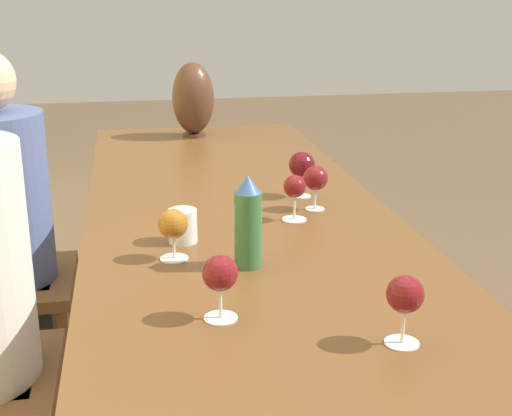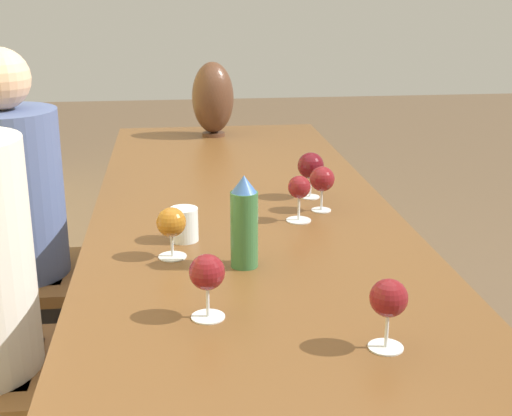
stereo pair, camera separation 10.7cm
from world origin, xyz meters
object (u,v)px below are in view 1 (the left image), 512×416
object	(u,v)px
vase	(193,99)
wine_glass_1	(405,296)
water_bottle	(248,223)
wine_glass_4	(316,179)
wine_glass_2	(302,166)
water_tumbler	(183,226)
person_far	(4,225)
wine_glass_0	(295,188)
wine_glass_5	(173,225)
wine_glass_3	(220,275)

from	to	relation	value
vase	wine_glass_1	bearing A→B (deg)	-173.96
water_bottle	wine_glass_4	world-z (taller)	water_bottle
wine_glass_2	wine_glass_1	bearing A→B (deg)	177.53
water_bottle	water_tumbler	size ratio (longest dim) A/B	2.54
wine_glass_1	person_far	bearing A→B (deg)	37.43
water_bottle	wine_glass_0	size ratio (longest dim) A/B	1.70
wine_glass_1	wine_glass_5	bearing A→B (deg)	37.77
person_far	wine_glass_4	bearing A→B (deg)	-110.20
wine_glass_2	person_far	world-z (taller)	person_far
water_bottle	wine_glass_4	distance (m)	0.48
vase	person_far	size ratio (longest dim) A/B	0.26
wine_glass_5	wine_glass_3	bearing A→B (deg)	-168.44
wine_glass_5	person_far	bearing A→B (deg)	37.17
water_tumbler	wine_glass_3	distance (m)	0.46
wine_glass_0	wine_glass_4	world-z (taller)	wine_glass_4
water_tumbler	wine_glass_3	world-z (taller)	wine_glass_3
wine_glass_1	person_far	distance (m)	1.49
water_tumbler	wine_glass_3	xyz separation A→B (m)	(-0.46, -0.04, 0.05)
wine_glass_3	person_far	distance (m)	1.18
wine_glass_0	wine_glass_2	xyz separation A→B (m)	(0.22, -0.07, 0.01)
water_bottle	wine_glass_2	bearing A→B (deg)	-26.03
wine_glass_5	vase	bearing A→B (deg)	-7.50
vase	wine_glass_2	bearing A→B (deg)	-165.69
wine_glass_0	person_far	bearing A→B (deg)	63.43
wine_glass_1	wine_glass_5	world-z (taller)	wine_glass_1
wine_glass_2	wine_glass_4	bearing A→B (deg)	-176.76
wine_glass_1	person_far	xyz separation A→B (m)	(1.17, 0.90, -0.21)
wine_glass_5	person_far	size ratio (longest dim) A/B	0.10
wine_glass_1	person_far	size ratio (longest dim) A/B	0.11
wine_glass_0	person_far	xyz separation A→B (m)	(0.43, 0.86, -0.20)
wine_glass_3	wine_glass_5	xyz separation A→B (m)	(0.34, 0.07, -0.01)
wine_glass_5	person_far	distance (m)	0.86
wine_glass_2	wine_glass_5	bearing A→B (deg)	136.70
vase	wine_glass_1	distance (m)	1.93
water_bottle	wine_glass_5	size ratio (longest dim) A/B	1.76
water_bottle	wine_glass_5	xyz separation A→B (m)	(0.08, 0.17, -0.02)
water_bottle	wine_glass_3	bearing A→B (deg)	159.01
person_far	wine_glass_0	bearing A→B (deg)	-116.57
wine_glass_3	wine_glass_4	bearing A→B (deg)	-29.21
vase	person_far	bearing A→B (deg)	137.12
wine_glass_5	person_far	xyz separation A→B (m)	(0.67, 0.51, -0.20)
wine_glass_2	wine_glass_5	xyz separation A→B (m)	(-0.46, 0.43, -0.01)
water_bottle	wine_glass_2	distance (m)	0.60
water_bottle	wine_glass_0	world-z (taller)	water_bottle
wine_glass_4	wine_glass_1	bearing A→B (deg)	176.59
vase	wine_glass_4	world-z (taller)	vase
water_bottle	wine_glass_1	xyz separation A→B (m)	(-0.43, -0.22, -0.01)
water_tumbler	wine_glass_0	bearing A→B (deg)	-69.43
wine_glass_1	wine_glass_2	xyz separation A→B (m)	(0.96, -0.04, 0.00)
wine_glass_0	wine_glass_2	size ratio (longest dim) A/B	0.91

